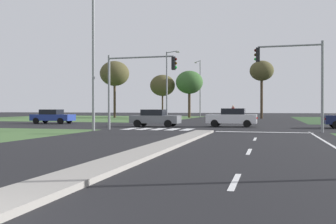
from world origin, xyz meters
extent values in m
plane|color=black|center=(0.00, 30.00, 0.00)|extent=(200.00, 200.00, 0.00)
cube|color=#476B38|center=(-25.50, 54.50, 0.00)|extent=(35.00, 35.00, 0.01)
cube|color=gray|center=(0.00, 11.00, 0.07)|extent=(1.20, 22.00, 0.14)
cube|color=#ADA89E|center=(0.00, 55.00, 0.07)|extent=(1.20, 36.00, 0.14)
cube|color=silver|center=(3.50, 4.99, 0.01)|extent=(0.14, 2.00, 0.01)
cube|color=silver|center=(3.50, 10.99, 0.01)|extent=(0.14, 2.00, 0.01)
cube|color=silver|center=(3.50, 16.99, 0.01)|extent=(0.14, 2.00, 0.01)
cube|color=silver|center=(3.80, 23.00, 0.01)|extent=(6.40, 0.50, 0.01)
cube|color=silver|center=(-6.40, 24.80, 0.01)|extent=(0.70, 2.80, 0.01)
cube|color=silver|center=(-5.25, 24.80, 0.01)|extent=(0.70, 2.80, 0.01)
cube|color=silver|center=(-4.10, 24.80, 0.01)|extent=(0.70, 2.80, 0.01)
cube|color=silver|center=(-2.95, 24.80, 0.01)|extent=(0.70, 2.80, 0.01)
cube|color=silver|center=(-1.80, 24.80, 0.01)|extent=(0.70, 2.80, 0.01)
cube|color=silver|center=(1.02, 30.20, 0.70)|extent=(4.31, 1.87, 0.77)
cube|color=black|center=(1.17, 30.20, 1.35)|extent=(1.98, 1.64, 0.52)
cube|color=red|center=(3.19, 29.49, 0.78)|extent=(0.04, 0.20, 0.14)
cube|color=red|center=(3.19, 30.90, 0.78)|extent=(0.04, 0.20, 0.14)
cylinder|color=black|center=(-0.36, 29.26, 0.32)|extent=(0.64, 0.22, 0.64)
cylinder|color=black|center=(-0.36, 31.13, 0.32)|extent=(0.64, 0.22, 0.64)
cylinder|color=black|center=(2.40, 29.26, 0.32)|extent=(0.64, 0.22, 0.64)
cylinder|color=black|center=(2.40, 31.13, 0.32)|extent=(0.64, 0.22, 0.64)
cube|color=red|center=(8.56, 30.75, 0.76)|extent=(0.04, 0.20, 0.14)
cube|color=red|center=(8.56, 29.44, 0.76)|extent=(0.04, 0.20, 0.14)
cylinder|color=black|center=(9.40, 30.96, 0.32)|extent=(0.64, 0.22, 0.64)
cube|color=slate|center=(-5.45, 28.49, 0.66)|extent=(4.29, 1.73, 0.67)
cube|color=black|center=(-5.60, 28.49, 1.25)|extent=(1.97, 1.52, 0.52)
cube|color=red|center=(-7.62, 29.15, 0.72)|extent=(0.04, 0.20, 0.14)
cube|color=red|center=(-7.62, 27.83, 0.72)|extent=(0.04, 0.20, 0.14)
cylinder|color=black|center=(-4.08, 29.35, 0.32)|extent=(0.64, 0.22, 0.64)
cylinder|color=black|center=(-4.08, 27.62, 0.32)|extent=(0.64, 0.22, 0.64)
cylinder|color=black|center=(-6.82, 29.35, 0.32)|extent=(0.64, 0.22, 0.64)
cylinder|color=black|center=(-6.82, 27.62, 0.32)|extent=(0.64, 0.22, 0.64)
cube|color=navy|center=(-17.82, 32.05, 0.65)|extent=(4.45, 1.74, 0.66)
cube|color=black|center=(-17.97, 32.05, 1.24)|extent=(2.04, 1.53, 0.52)
cube|color=red|center=(-20.07, 32.71, 0.71)|extent=(0.04, 0.20, 0.14)
cube|color=red|center=(-20.07, 31.39, 0.71)|extent=(0.04, 0.20, 0.14)
cylinder|color=black|center=(-16.40, 32.92, 0.32)|extent=(0.64, 0.22, 0.64)
cylinder|color=black|center=(-16.40, 31.18, 0.32)|extent=(0.64, 0.22, 0.64)
cylinder|color=black|center=(-19.25, 32.92, 0.32)|extent=(0.64, 0.22, 0.64)
cylinder|color=black|center=(-19.25, 31.18, 0.32)|extent=(0.64, 0.22, 0.64)
cylinder|color=gray|center=(7.60, 23.40, 3.04)|extent=(0.18, 0.18, 6.08)
cylinder|color=gray|center=(5.53, 23.40, 5.83)|extent=(4.15, 0.12, 0.12)
cube|color=black|center=(3.45, 23.40, 5.30)|extent=(0.26, 0.32, 0.95)
sphere|color=#360503|center=(3.29, 23.40, 5.60)|extent=(0.20, 0.20, 0.20)
sphere|color=#3A2405|center=(3.29, 23.40, 5.30)|extent=(0.20, 0.20, 0.20)
sphere|color=green|center=(3.29, 23.40, 5.00)|extent=(0.20, 0.20, 0.20)
cylinder|color=gray|center=(-7.60, 23.40, 2.83)|extent=(0.18, 0.18, 5.67)
cylinder|color=gray|center=(-5.06, 23.40, 5.42)|extent=(5.08, 0.12, 0.12)
cube|color=black|center=(-2.52, 23.40, 4.89)|extent=(0.26, 0.32, 0.95)
sphere|color=#360503|center=(-2.36, 23.40, 5.19)|extent=(0.20, 0.20, 0.20)
sphere|color=#3A2405|center=(-2.36, 23.40, 4.89)|extent=(0.20, 0.20, 0.20)
sphere|color=green|center=(-2.36, 23.40, 4.59)|extent=(0.20, 0.20, 0.20)
cylinder|color=gray|center=(-8.11, 21.78, 5.40)|extent=(0.20, 0.20, 10.80)
cylinder|color=gray|center=(-8.11, 42.16, 4.31)|extent=(0.20, 0.20, 8.63)
cylinder|color=gray|center=(-7.30, 41.65, 8.53)|extent=(1.68, 1.10, 0.10)
ellipsoid|color=#B2B2A8|center=(-6.49, 41.14, 8.43)|extent=(0.56, 0.28, 0.20)
cylinder|color=gray|center=(-8.11, 65.62, 5.23)|extent=(0.20, 0.20, 10.45)
cylinder|color=gray|center=(-8.71, 66.53, 10.35)|extent=(1.28, 1.87, 0.10)
ellipsoid|color=#B2B2A8|center=(-9.31, 67.44, 10.25)|extent=(0.56, 0.28, 0.20)
cylinder|color=#335184|center=(0.26, 39.80, 0.53)|extent=(0.16, 0.16, 0.78)
cylinder|color=maroon|center=(0.26, 39.80, 1.32)|extent=(0.34, 0.34, 0.81)
sphere|color=tan|center=(0.26, 39.80, 1.84)|extent=(0.23, 0.23, 0.23)
cylinder|color=#423323|center=(-21.83, 58.05, 3.14)|extent=(0.41, 0.41, 6.28)
ellipsoid|color=#4C4728|center=(-21.83, 58.05, 7.68)|extent=(5.09, 5.09, 4.32)
cylinder|color=#423323|center=(-14.18, 61.65, 2.23)|extent=(0.29, 0.29, 4.47)
ellipsoid|color=#4C4728|center=(-14.18, 61.65, 5.69)|extent=(4.44, 4.44, 3.78)
cylinder|color=#423323|center=(-9.19, 61.04, 2.42)|extent=(0.45, 0.45, 4.83)
ellipsoid|color=#38602D|center=(-9.19, 61.04, 6.12)|extent=(4.69, 4.69, 3.98)
cylinder|color=#423323|center=(3.02, 58.19, 3.26)|extent=(0.42, 0.42, 6.51)
ellipsoid|color=#4C4728|center=(3.02, 58.19, 7.54)|extent=(3.73, 3.73, 3.17)
camera|label=1|loc=(4.24, -3.46, 1.62)|focal=40.70mm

